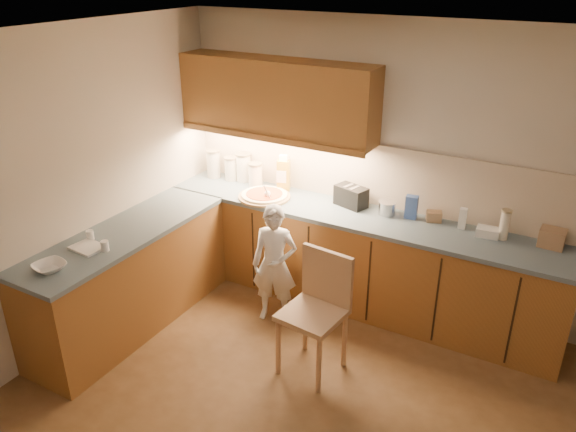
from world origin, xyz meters
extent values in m
plane|color=brown|center=(0.00, 0.00, 0.00)|extent=(4.50, 4.50, 0.00)
cube|color=beige|center=(0.00, 2.00, 1.30)|extent=(4.50, 0.04, 2.60)
cube|color=beige|center=(-2.25, 0.00, 1.30)|extent=(0.04, 4.00, 2.60)
cube|color=white|center=(0.00, 0.00, 2.60)|extent=(4.50, 4.00, 0.04)
cube|color=#915D2A|center=(-0.38, 1.70, 0.44)|extent=(3.75, 0.60, 0.88)
cube|color=#915D2A|center=(-1.95, 0.40, 0.44)|extent=(0.60, 2.00, 0.88)
cube|color=#4B5F6C|center=(-0.37, 1.70, 0.90)|extent=(3.77, 0.62, 0.04)
cube|color=#4B5F6C|center=(-1.95, 0.40, 0.90)|extent=(0.62, 2.02, 0.04)
cube|color=black|center=(-1.90, 1.40, 0.44)|extent=(0.02, 0.01, 0.80)
cube|color=black|center=(-1.30, 1.40, 0.44)|extent=(0.02, 0.01, 0.80)
cube|color=black|center=(-0.70, 1.40, 0.44)|extent=(0.02, 0.01, 0.80)
cube|color=black|center=(-0.10, 1.40, 0.44)|extent=(0.02, 0.01, 0.80)
cube|color=black|center=(0.50, 1.40, 0.44)|extent=(0.02, 0.01, 0.80)
cube|color=black|center=(1.10, 1.40, 0.44)|extent=(0.02, 0.01, 0.80)
cube|color=beige|center=(-0.38, 1.99, 1.21)|extent=(3.75, 0.02, 0.58)
cube|color=#915D2A|center=(-1.27, 1.82, 1.85)|extent=(1.95, 0.35, 0.70)
cube|color=#915D2A|center=(-1.27, 1.65, 1.50)|extent=(1.95, 0.02, 0.06)
cylinder|color=tan|center=(-1.29, 1.61, 0.93)|extent=(0.50, 0.50, 0.02)
cylinder|color=#F4E8BF|center=(-1.29, 1.61, 0.95)|extent=(0.44, 0.44, 0.02)
cylinder|color=#C43F1A|center=(-1.29, 1.61, 0.96)|extent=(0.35, 0.35, 0.01)
sphere|color=white|center=(-1.23, 1.57, 0.99)|extent=(0.06, 0.06, 0.06)
cylinder|color=white|center=(-1.19, 1.51, 1.02)|extent=(0.03, 0.12, 0.20)
imported|color=white|center=(-0.87, 1.09, 0.56)|extent=(0.47, 0.37, 1.11)
cylinder|color=tan|center=(-0.46, 0.44, 0.25)|extent=(0.04, 0.04, 0.50)
cylinder|color=tan|center=(-0.09, 0.40, 0.25)|extent=(0.04, 0.04, 0.50)
cylinder|color=tan|center=(-0.42, 0.82, 0.25)|extent=(0.04, 0.04, 0.50)
cylinder|color=tan|center=(-0.04, 0.78, 0.25)|extent=(0.04, 0.04, 0.50)
cube|color=tan|center=(-0.25, 0.61, 0.52)|extent=(0.49, 0.49, 0.04)
cube|color=tan|center=(-0.23, 0.81, 0.77)|extent=(0.45, 0.09, 0.45)
imported|color=silver|center=(-1.95, -0.35, 0.95)|extent=(0.27, 0.27, 0.06)
cylinder|color=beige|center=(-2.05, 1.83, 1.06)|extent=(0.14, 0.14, 0.28)
cylinder|color=tan|center=(-2.05, 1.83, 1.21)|extent=(0.15, 0.15, 0.02)
cylinder|color=silver|center=(-1.84, 1.86, 1.03)|extent=(0.13, 0.13, 0.23)
cylinder|color=tan|center=(-1.84, 1.86, 1.16)|extent=(0.14, 0.14, 0.02)
cylinder|color=white|center=(-1.72, 1.89, 1.06)|extent=(0.15, 0.15, 0.27)
cylinder|color=gray|center=(-1.72, 1.89, 1.20)|extent=(0.16, 0.16, 0.02)
cylinder|color=white|center=(-1.54, 1.84, 1.03)|extent=(0.14, 0.14, 0.22)
cylinder|color=tan|center=(-1.54, 1.84, 1.15)|extent=(0.15, 0.15, 0.02)
cube|color=#B59124|center=(-1.23, 1.87, 1.07)|extent=(0.14, 0.12, 0.31)
cube|color=white|center=(-1.23, 1.87, 1.26)|extent=(0.09, 0.08, 0.06)
cube|color=black|center=(-0.49, 1.84, 1.01)|extent=(0.33, 0.25, 0.19)
cube|color=#AEADB2|center=(-0.52, 1.85, 1.11)|extent=(0.07, 0.13, 0.00)
cube|color=#AEADB2|center=(-0.45, 1.83, 1.11)|extent=(0.07, 0.13, 0.00)
cylinder|color=#BABBC0|center=(-0.13, 1.82, 0.98)|extent=(0.15, 0.15, 0.11)
cylinder|color=#BABBC0|center=(-0.13, 1.82, 1.04)|extent=(0.16, 0.16, 0.01)
cube|color=#3657A4|center=(0.08, 1.85, 1.03)|extent=(0.11, 0.09, 0.21)
cube|color=tan|center=(0.28, 1.89, 0.97)|extent=(0.15, 0.13, 0.09)
cube|color=white|center=(0.53, 1.86, 1.01)|extent=(0.07, 0.07, 0.18)
cube|color=silver|center=(0.75, 1.82, 0.96)|extent=(0.19, 0.14, 0.07)
cylinder|color=white|center=(0.87, 1.82, 1.04)|extent=(0.08, 0.08, 0.24)
cylinder|color=tan|center=(0.87, 1.82, 1.17)|extent=(0.08, 0.08, 0.02)
cube|color=#A47D58|center=(1.23, 1.88, 0.99)|extent=(0.20, 0.16, 0.15)
cube|color=white|center=(-1.97, 0.03, 0.93)|extent=(0.27, 0.22, 0.02)
cylinder|color=silver|center=(-2.07, 0.15, 0.96)|extent=(0.08, 0.08, 0.08)
cylinder|color=white|center=(-1.82, 0.07, 0.96)|extent=(0.07, 0.07, 0.08)
camera|label=1|loc=(1.35, -2.62, 3.02)|focal=35.00mm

